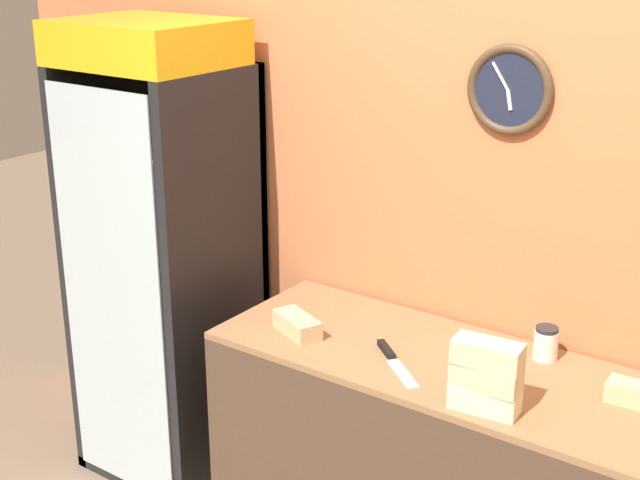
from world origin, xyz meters
The scene contains 9 objects.
wall_back centered at (0.00, 1.24, 1.35)m, with size 5.20×0.09×2.70m.
beverage_cooler centered at (-1.49, 0.93, 1.09)m, with size 0.67×0.62×2.03m.
sandwich_stack_bottom centered at (0.15, 0.64, 0.97)m, with size 0.23×0.12×0.08m.
sandwich_stack_middle centered at (0.15, 0.64, 1.05)m, with size 0.22×0.11×0.08m.
sandwich_stack_top centered at (0.15, 0.64, 1.13)m, with size 0.22×0.12×0.08m.
sandwich_flat_left centered at (-0.66, 0.75, 0.97)m, with size 0.23×0.17×0.07m.
sandwich_flat_right centered at (0.54, 0.96, 0.97)m, with size 0.21×0.09×0.07m.
chefs_knife centered at (-0.27, 0.77, 0.94)m, with size 0.28×0.24×0.02m.
condiment_jar centered at (0.17, 1.09, 0.99)m, with size 0.09×0.09×0.12m.
Camera 1 is at (1.16, -1.66, 2.37)m, focal length 50.00 mm.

